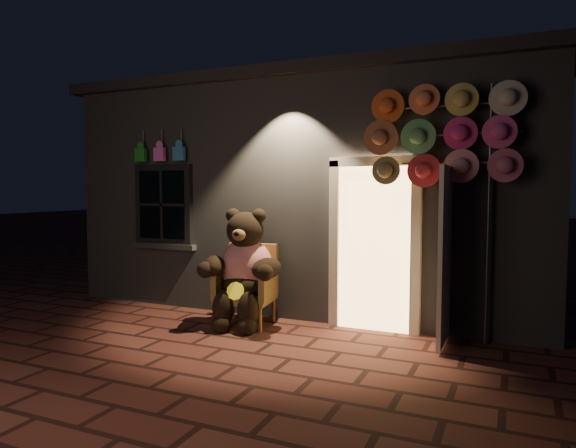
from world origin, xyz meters
The scene contains 5 objects.
ground centered at (0.00, 0.00, 0.00)m, with size 60.00×60.00×0.00m, color brown.
shop_building centered at (0.00, 3.99, 1.74)m, with size 7.30×5.95×3.51m.
wicker_armchair centered at (-0.26, 1.08, 0.52)m, with size 0.80×0.74×1.05m.
teddy_bear centered at (-0.25, 0.95, 0.75)m, with size 1.13×0.94×1.56m.
hat_rack centered at (2.18, 1.27, 2.39)m, with size 1.70×0.22×2.99m.
Camera 1 is at (2.97, -4.85, 1.80)m, focal length 32.00 mm.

